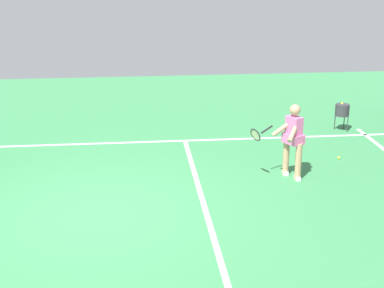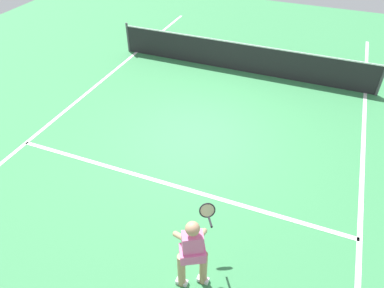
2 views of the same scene
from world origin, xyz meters
name	(u,v)px [view 1 (image 1 of 2)]	position (x,y,z in m)	size (l,w,h in m)	color
ground_plane	(97,213)	(0.00, 0.00, 0.00)	(23.54, 23.54, 0.00)	#38844C
service_line_marking	(205,208)	(0.00, -1.94, 0.00)	(7.92, 0.10, 0.01)	white
sideline_right_marking	(106,143)	(3.96, 0.00, 0.00)	(0.10, 16.11, 0.01)	white
tennis_player	(292,138)	(1.34, -3.88, 0.85)	(0.68, 1.13, 1.55)	tan
tennis_ball_near	(339,158)	(2.29, -5.26, 0.03)	(0.07, 0.07, 0.07)	#D1E533
ball_hopper	(342,110)	(4.41, -6.06, 0.55)	(0.36, 0.36, 0.74)	#333338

